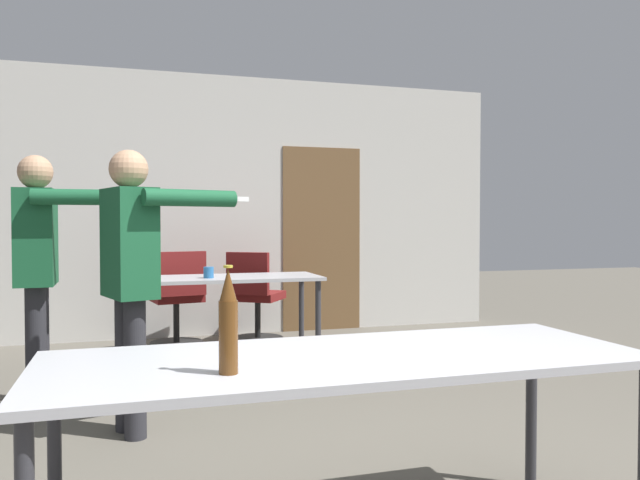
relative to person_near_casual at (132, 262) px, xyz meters
The scene contains 9 objects.
back_wall 3.23m from the person_near_casual, 72.10° to the left, with size 6.24×0.12×2.78m.
conference_table_near 1.79m from the person_near_casual, 65.43° to the right, with size 2.14×0.78×0.74m.
conference_table_far 1.92m from the person_near_casual, 66.10° to the left, with size 1.68×0.67×0.74m.
person_near_casual is the anchor object (origin of this frame).
person_far_watching 0.96m from the person_near_casual, 127.62° to the left, with size 0.76×0.62×1.65m.
office_chair_mid_tucked 2.84m from the person_near_casual, 64.53° to the left, with size 0.66×0.68×0.92m.
office_chair_far_left 2.60m from the person_near_casual, 80.08° to the left, with size 0.54×0.59×0.93m.
beer_bottle 1.78m from the person_near_casual, 80.89° to the right, with size 0.06×0.06×0.34m.
drink_cup 1.75m from the person_near_casual, 68.89° to the left, with size 0.09×0.09×0.09m.
Camera 1 is at (-0.97, -1.50, 1.21)m, focal length 35.00 mm.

